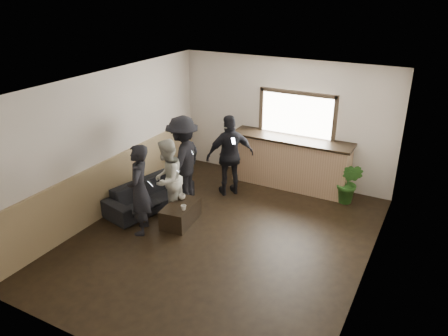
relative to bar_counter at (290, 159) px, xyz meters
The scene contains 12 objects.
ground 2.79m from the bar_counter, 96.35° to the right, with size 5.00×6.00×0.01m, color black.
room_shell 3.00m from the bar_counter, 111.04° to the right, with size 5.01×6.01×2.80m.
bar_counter is the anchor object (origin of this frame).
sofa 3.20m from the bar_counter, 132.99° to the right, with size 1.87×0.73×0.55m, color black.
coffee_table 2.90m from the bar_counter, 116.21° to the right, with size 0.48×0.87×0.39m, color black.
cup_a 2.73m from the bar_counter, 119.91° to the right, with size 0.13×0.13×0.10m, color silver.
cup_b 2.93m from the bar_counter, 111.99° to the right, with size 0.10×0.10×0.10m, color silver.
potted_plant 1.42m from the bar_counter, 10.05° to the right, with size 0.51×0.41×0.92m, color #2D6623.
person_a 3.61m from the bar_counter, 118.49° to the right, with size 0.64×0.74×1.71m.
person_b 2.93m from the bar_counter, 123.72° to the right, with size 0.74×0.87×1.59m.
person_c 2.45m from the bar_counter, 134.93° to the right, with size 0.83×1.27×1.84m.
person_d 1.43m from the bar_counter, 135.68° to the right, with size 1.04×1.04×1.77m.
Camera 1 is at (3.23, -5.96, 4.31)m, focal length 35.00 mm.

